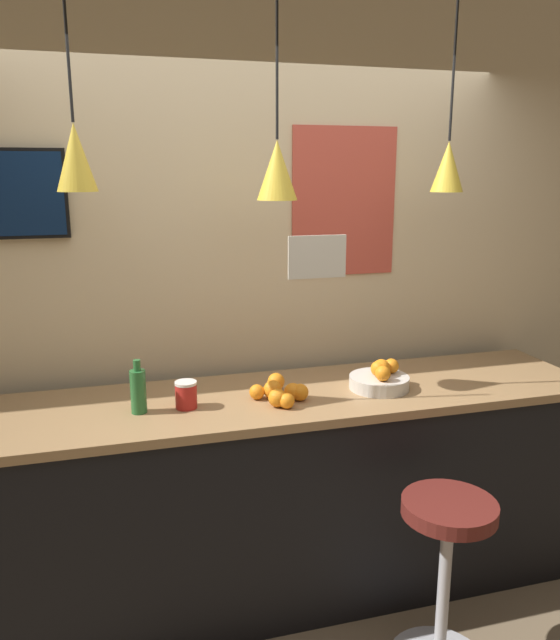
{
  "coord_description": "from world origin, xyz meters",
  "views": [
    {
      "loc": [
        -0.73,
        -2.0,
        2.0
      ],
      "look_at": [
        0.0,
        0.59,
        1.36
      ],
      "focal_mm": 35.0,
      "sensor_mm": 36.0,
      "label": 1
    }
  ],
  "objects_px": {
    "bar_stool": "(446,557)",
    "juice_bottle": "(138,390)",
    "fruit_bowl": "(380,379)",
    "spread_jar": "(186,395)"
  },
  "relations": [
    {
      "from": "bar_stool",
      "to": "juice_bottle",
      "type": "bearing_deg",
      "value": 151.55
    },
    {
      "from": "fruit_bowl",
      "to": "juice_bottle",
      "type": "bearing_deg",
      "value": 179.9
    },
    {
      "from": "bar_stool",
      "to": "fruit_bowl",
      "type": "height_order",
      "value": "fruit_bowl"
    },
    {
      "from": "bar_stool",
      "to": "juice_bottle",
      "type": "height_order",
      "value": "juice_bottle"
    },
    {
      "from": "spread_jar",
      "to": "juice_bottle",
      "type": "bearing_deg",
      "value": 180.0
    },
    {
      "from": "fruit_bowl",
      "to": "juice_bottle",
      "type": "height_order",
      "value": "juice_bottle"
    },
    {
      "from": "bar_stool",
      "to": "spread_jar",
      "type": "xyz_separation_m",
      "value": [
        -0.93,
        0.61,
        0.56
      ]
    },
    {
      "from": "bar_stool",
      "to": "fruit_bowl",
      "type": "xyz_separation_m",
      "value": [
        -0.03,
        0.61,
        0.55
      ]
    },
    {
      "from": "juice_bottle",
      "to": "spread_jar",
      "type": "xyz_separation_m",
      "value": [
        0.2,
        0.0,
        -0.04
      ]
    },
    {
      "from": "bar_stool",
      "to": "juice_bottle",
      "type": "relative_size",
      "value": 3.24
    }
  ]
}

